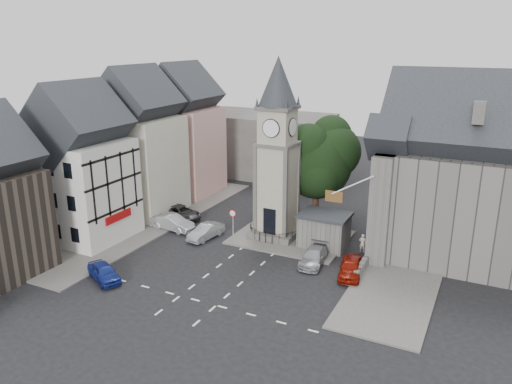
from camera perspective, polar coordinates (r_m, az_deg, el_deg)
The scene contains 23 objects.
ground at distance 40.24m, azimuth -2.39°, elevation -8.84°, with size 120.00×120.00×0.00m, color black.
pavement_west at distance 51.25m, azimuth -11.50°, elevation -3.23°, with size 6.00×30.00×0.14m, color #595651.
pavement_east at distance 43.71m, azimuth 16.96°, elevation -7.32°, with size 6.00×26.00×0.14m, color #595651.
central_island at distance 46.22m, azimuth 4.03°, elevation -5.19°, with size 10.00×8.00×0.16m, color #595651.
road_markings at distance 36.07m, azimuth -6.67°, elevation -12.22°, with size 20.00×8.00×0.01m, color silver.
clock_tower at distance 44.36m, azimuth 2.45°, elevation 4.78°, with size 4.86×4.86×16.25m.
stone_shelter at distance 44.19m, azimuth 7.79°, elevation -4.34°, with size 4.30×3.30×3.08m.
town_tree at distance 48.45m, azimuth 7.02°, elevation 4.34°, with size 7.20×7.20×10.80m.
warning_sign_post at distance 45.25m, azimuth -2.68°, elevation -3.02°, with size 0.70×0.19×2.85m.
terrace_pink at distance 59.00m, azimuth -8.29°, elevation 6.21°, with size 8.10×7.60×12.80m.
terrace_cream at distance 52.76m, azimuth -13.19°, elevation 4.63°, with size 8.10×7.60×12.80m.
terrace_tudor at distance 47.14m, azimuth -19.28°, elevation 2.14°, with size 8.10×7.60×12.00m.
backdrop_west at distance 67.92m, azimuth 0.00°, elevation 5.61°, with size 20.00×10.00×8.00m, color #4C4944.
east_building at distance 44.18m, azimuth 22.91°, elevation 0.87°, with size 14.40×11.40×12.60m.
east_boundary_wall at distance 45.81m, azimuth 13.99°, elevation -5.40°, with size 0.40×16.00×0.90m, color #595552.
flagpole at distance 38.39m, azimuth 10.94°, elevation 0.77°, with size 3.68×0.10×2.74m.
car_west_blue at distance 40.01m, azimuth -16.99°, elevation -8.75°, with size 1.55×3.84×1.31m, color navy.
car_west_silver at distance 48.51m, azimuth -9.50°, elevation -3.46°, with size 1.54×4.43×1.46m, color #A1A2A8.
car_west_grey at distance 51.47m, azimuth -8.49°, elevation -2.30°, with size 2.11×4.57×1.27m, color #2D2D30.
car_island_silver at distance 46.09m, azimuth -5.73°, elevation -4.53°, with size 1.40×4.01×1.32m, color #A0A3A9.
car_island_east at distance 41.19m, azimuth 6.61°, elevation -7.34°, with size 1.75×4.31×1.25m, color #96989D.
car_east_red at distance 39.60m, azimuth 10.73°, elevation -8.47°, with size 1.66×4.12×1.40m, color maroon.
pedestrian at distance 43.93m, azimuth 12.07°, elevation -5.74°, with size 0.60×0.39×1.63m, color #BEB49D.
Camera 1 is at (17.50, -31.64, 17.65)m, focal length 35.00 mm.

